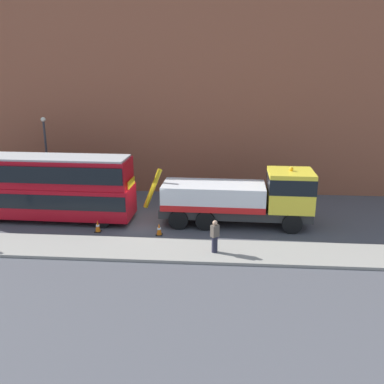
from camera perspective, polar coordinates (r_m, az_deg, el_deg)
The scene contains 9 objects.
ground_plane at distance 25.95m, azimuth -6.17°, elevation -4.12°, with size 120.00×120.00×0.00m, color #4C4C51.
near_kerb at distance 22.12m, azimuth -8.15°, elevation -7.73°, with size 60.00×2.80×0.15m, color gray.
building_facade at distance 31.58m, azimuth -4.16°, elevation 14.58°, with size 60.00×1.50×16.00m.
recovery_tow_truck at distance 25.00m, azimuth 7.05°, elevation -0.69°, with size 10.17×2.86×3.67m.
double_decker_bus at distance 27.18m, azimuth -19.67°, elevation 0.89°, with size 11.10×2.82×4.06m.
pedestrian_bystander at distance 21.05m, azimuth 3.14°, elevation -6.16°, with size 0.47×0.46×1.71m.
traffic_cone_near_bus at distance 24.76m, azimuth -12.83°, elevation -4.63°, with size 0.36×0.36×0.72m.
traffic_cone_midway at distance 23.78m, azimuth -4.54°, elevation -5.15°, with size 0.36×0.36×0.72m.
street_lamp at distance 32.27m, azimuth -19.39°, elevation 5.52°, with size 0.36×0.36×5.83m.
Camera 1 is at (4.64, -23.87, 9.06)m, focal length 38.82 mm.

